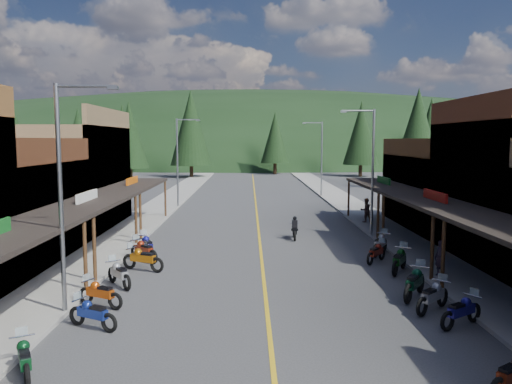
{
  "coord_description": "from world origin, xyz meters",
  "views": [
    {
      "loc": [
        -0.64,
        -23.03,
        6.12
      ],
      "look_at": [
        -0.22,
        6.65,
        3.0
      ],
      "focal_mm": 35.0,
      "sensor_mm": 36.0,
      "label": 1
    }
  ],
  "objects_px": {
    "pedestrian_east_a": "(440,258)",
    "bike_east_5": "(433,295)",
    "shop_east_3": "(455,191)",
    "pine_4": "(361,133)",
    "pine_8": "(79,141)",
    "bike_east_8": "(376,252)",
    "bike_east_7": "(399,259)",
    "rider_on_bike": "(294,230)",
    "pine_5": "(431,130)",
    "bike_west_3": "(24,357)",
    "bike_west_7": "(143,258)",
    "streetlight_2": "(370,166)",
    "bike_west_4": "(92,312)",
    "pine_9": "(429,138)",
    "bike_west_6": "(119,273)",
    "bike_west_5": "(100,292)",
    "bike_east_9": "(380,243)",
    "pine_2": "(191,128)",
    "pedestrian_east_b": "(366,210)",
    "pine_1": "(123,134)",
    "pine_0": "(16,138)",
    "bike_east_6": "(415,281)",
    "shop_west_3": "(58,178)",
    "pine_3": "(275,138)",
    "pine_7": "(90,134)",
    "streetlight_0": "(64,188)",
    "bike_west_9": "(147,245)",
    "bike_east_4": "(461,310)",
    "pine_10": "(129,135)",
    "bike_west_8": "(144,249)",
    "pine_11": "(418,131)",
    "streetlight_3": "(320,155)"
  },
  "relations": [
    {
      "from": "bike_east_4",
      "to": "bike_west_4",
      "type": "bearing_deg",
      "value": -122.8
    },
    {
      "from": "pine_4",
      "to": "pine_1",
      "type": "bearing_deg",
      "value": 166.61
    },
    {
      "from": "bike_west_5",
      "to": "bike_east_5",
      "type": "xyz_separation_m",
      "value": [
        12.01,
        -0.64,
        0.04
      ]
    },
    {
      "from": "shop_east_3",
      "to": "pine_4",
      "type": "xyz_separation_m",
      "value": [
        4.25,
        48.7,
        4.7
      ]
    },
    {
      "from": "pine_0",
      "to": "pine_1",
      "type": "distance_m",
      "value": 17.9
    },
    {
      "from": "pine_1",
      "to": "streetlight_0",
      "type": "bearing_deg",
      "value": -77.36
    },
    {
      "from": "pine_11",
      "to": "bike_west_3",
      "type": "relative_size",
      "value": 6.44
    },
    {
      "from": "streetlight_0",
      "to": "bike_west_5",
      "type": "relative_size",
      "value": 4.01
    },
    {
      "from": "pine_5",
      "to": "bike_west_4",
      "type": "bearing_deg",
      "value": -116.59
    },
    {
      "from": "pine_5",
      "to": "bike_west_5",
      "type": "distance_m",
      "value": 87.31
    },
    {
      "from": "bike_east_5",
      "to": "pedestrian_east_b",
      "type": "height_order",
      "value": "pedestrian_east_b"
    },
    {
      "from": "shop_west_3",
      "to": "pine_3",
      "type": "relative_size",
      "value": 0.99
    },
    {
      "from": "pine_9",
      "to": "bike_west_7",
      "type": "height_order",
      "value": "pine_9"
    },
    {
      "from": "pine_0",
      "to": "pine_10",
      "type": "xyz_separation_m",
      "value": [
        22.0,
        -12.0,
        0.3
      ]
    },
    {
      "from": "pine_9",
      "to": "bike_west_6",
      "type": "relative_size",
      "value": 5.18
    },
    {
      "from": "shop_west_3",
      "to": "streetlight_2",
      "type": "xyz_separation_m",
      "value": [
        20.74,
        -3.3,
        0.94
      ]
    },
    {
      "from": "pine_2",
      "to": "pedestrian_east_b",
      "type": "height_order",
      "value": "pine_2"
    },
    {
      "from": "streetlight_2",
      "to": "pedestrian_east_b",
      "type": "height_order",
      "value": "streetlight_2"
    },
    {
      "from": "shop_east_3",
      "to": "bike_east_8",
      "type": "xyz_separation_m",
      "value": [
        -8.04,
        -9.99,
        -1.98
      ]
    },
    {
      "from": "bike_west_4",
      "to": "bike_west_6",
      "type": "relative_size",
      "value": 0.94
    },
    {
      "from": "pedestrian_east_b",
      "to": "bike_east_9",
      "type": "bearing_deg",
      "value": 64.54
    },
    {
      "from": "pine_3",
      "to": "bike_east_9",
      "type": "xyz_separation_m",
      "value": [
        2.35,
        -62.99,
        -5.84
      ]
    },
    {
      "from": "pine_5",
      "to": "bike_west_3",
      "type": "xyz_separation_m",
      "value": [
        -40.44,
        -82.62,
        -7.44
      ]
    },
    {
      "from": "bike_west_6",
      "to": "pine_4",
      "type": "bearing_deg",
      "value": 31.18
    },
    {
      "from": "pine_10",
      "to": "bike_west_8",
      "type": "relative_size",
      "value": 5.25
    },
    {
      "from": "pedestrian_east_a",
      "to": "bike_east_5",
      "type": "bearing_deg",
      "value": -46.23
    },
    {
      "from": "streetlight_3",
      "to": "pine_10",
      "type": "height_order",
      "value": "pine_10"
    },
    {
      "from": "pine_3",
      "to": "bike_east_4",
      "type": "bearing_deg",
      "value": -88.19
    },
    {
      "from": "pine_8",
      "to": "pedestrian_east_b",
      "type": "relative_size",
      "value": 5.71
    },
    {
      "from": "streetlight_2",
      "to": "bike_west_7",
      "type": "bearing_deg",
      "value": -147.11
    },
    {
      "from": "bike_west_4",
      "to": "pedestrian_east_a",
      "type": "xyz_separation_m",
      "value": [
        13.45,
        5.57,
        0.39
      ]
    },
    {
      "from": "pine_0",
      "to": "bike_east_5",
      "type": "xyz_separation_m",
      "value": [
        45.91,
        -67.84,
        -5.87
      ]
    },
    {
      "from": "bike_east_7",
      "to": "pine_10",
      "type": "bearing_deg",
      "value": 145.66
    },
    {
      "from": "bike_west_5",
      "to": "bike_east_9",
      "type": "relative_size",
      "value": 0.89
    },
    {
      "from": "bike_east_7",
      "to": "rider_on_bike",
      "type": "relative_size",
      "value": 1.15
    },
    {
      "from": "bike_west_4",
      "to": "pedestrian_east_a",
      "type": "bearing_deg",
      "value": -39.9
    },
    {
      "from": "streetlight_2",
      "to": "pine_0",
      "type": "relative_size",
      "value": 0.73
    },
    {
      "from": "bike_west_4",
      "to": "bike_east_6",
      "type": "height_order",
      "value": "bike_east_6"
    },
    {
      "from": "rider_on_bike",
      "to": "bike_east_5",
      "type": "bearing_deg",
      "value": -71.19
    },
    {
      "from": "bike_west_4",
      "to": "pine_1",
      "type": "bearing_deg",
      "value": 40.89
    },
    {
      "from": "pine_11",
      "to": "bike_west_9",
      "type": "distance_m",
      "value": 44.37
    },
    {
      "from": "pine_2",
      "to": "pine_5",
      "type": "xyz_separation_m",
      "value": [
        44.0,
        14.0,
        0.0
      ]
    },
    {
      "from": "bike_west_5",
      "to": "rider_on_bike",
      "type": "distance_m",
      "value": 14.96
    },
    {
      "from": "pine_8",
      "to": "bike_east_8",
      "type": "xyz_separation_m",
      "value": [
        27.71,
        -38.69,
        -5.42
      ]
    },
    {
      "from": "streetlight_2",
      "to": "bike_east_9",
      "type": "height_order",
      "value": "streetlight_2"
    },
    {
      "from": "shop_east_3",
      "to": "pine_7",
      "type": "relative_size",
      "value": 0.87
    },
    {
      "from": "bike_west_9",
      "to": "bike_east_7",
      "type": "height_order",
      "value": "bike_west_9"
    },
    {
      "from": "streetlight_0",
      "to": "bike_east_5",
      "type": "distance_m",
      "value": 13.43
    },
    {
      "from": "pedestrian_east_a",
      "to": "shop_west_3",
      "type": "bearing_deg",
      "value": -143.45
    },
    {
      "from": "pine_8",
      "to": "bike_west_7",
      "type": "xyz_separation_m",
      "value": [
        16.39,
        -40.13,
        -5.34
      ]
    }
  ]
}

